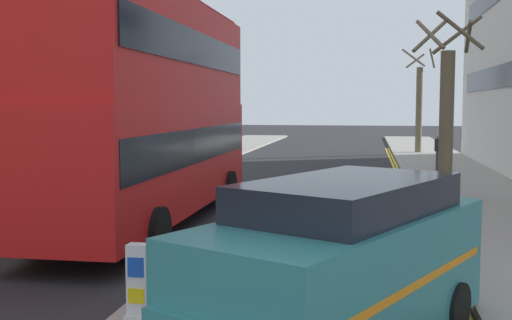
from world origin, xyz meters
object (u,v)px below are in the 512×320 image
object	(u,v)px
double_decker_bus_away	(151,105)
pedestrian_far	(438,151)
taxi_minivan	(338,267)
keep_left_bollard	(139,289)

from	to	relation	value
double_decker_bus_away	pedestrian_far	size ratio (longest dim) A/B	6.68
taxi_minivan	pedestrian_far	distance (m)	21.23
keep_left_bollard	double_decker_bus_away	xyz separation A→B (m)	(-2.38, 7.25, 2.42)
double_decker_bus_away	taxi_minivan	world-z (taller)	double_decker_bus_away
keep_left_bollard	taxi_minivan	distance (m)	2.66
pedestrian_far	taxi_minivan	bearing A→B (deg)	-99.30
taxi_minivan	pedestrian_far	bearing A→B (deg)	80.70
keep_left_bollard	double_decker_bus_away	world-z (taller)	double_decker_bus_away
keep_left_bollard	pedestrian_far	xyz separation A→B (m)	(6.04, 20.77, 0.38)
taxi_minivan	pedestrian_far	size ratio (longest dim) A/B	3.17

